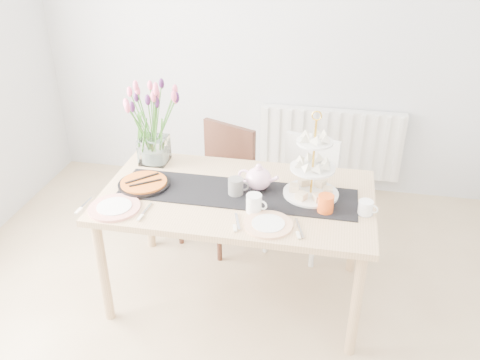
% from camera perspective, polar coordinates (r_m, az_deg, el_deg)
% --- Properties ---
extents(room_shell, '(4.50, 4.50, 4.50)m').
position_cam_1_polar(room_shell, '(2.13, -3.81, 1.74)').
color(room_shell, tan).
rests_on(room_shell, ground).
extents(radiator, '(1.20, 0.08, 0.60)m').
position_cam_1_polar(radiator, '(4.41, 10.08, 4.13)').
color(radiator, white).
rests_on(radiator, room_shell).
extents(dining_table, '(1.60, 0.90, 0.75)m').
position_cam_1_polar(dining_table, '(3.04, -0.31, -2.80)').
color(dining_table, tan).
rests_on(dining_table, ground).
extents(chair_brown, '(0.57, 0.57, 0.88)m').
position_cam_1_polar(chair_brown, '(3.69, -2.22, 0.41)').
color(chair_brown, '#371B14').
rests_on(chair_brown, ground).
extents(chair_white, '(0.50, 0.50, 0.82)m').
position_cam_1_polar(chair_white, '(3.67, 7.29, -0.71)').
color(chair_white, white).
rests_on(chair_white, ground).
extents(table_runner, '(1.40, 0.35, 0.01)m').
position_cam_1_polar(table_runner, '(3.00, -0.32, -1.49)').
color(table_runner, black).
rests_on(table_runner, dining_table).
extents(tulip_vase, '(0.63, 0.63, 0.54)m').
position_cam_1_polar(tulip_vase, '(3.27, -9.98, 7.48)').
color(tulip_vase, silver).
rests_on(tulip_vase, dining_table).
extents(cake_stand, '(0.32, 0.32, 0.48)m').
position_cam_1_polar(cake_stand, '(2.94, 8.10, 0.55)').
color(cake_stand, gold).
rests_on(cake_stand, dining_table).
extents(teapot, '(0.28, 0.24, 0.16)m').
position_cam_1_polar(teapot, '(3.00, 2.09, 0.16)').
color(teapot, white).
rests_on(teapot, dining_table).
extents(cream_jug, '(0.10, 0.10, 0.08)m').
position_cam_1_polar(cream_jug, '(2.87, 13.90, -3.03)').
color(cream_jug, white).
rests_on(cream_jug, dining_table).
extents(tart_tin, '(0.31, 0.31, 0.04)m').
position_cam_1_polar(tart_tin, '(3.12, -10.74, -0.46)').
color(tart_tin, black).
rests_on(tart_tin, dining_table).
extents(mug_grey, '(0.11, 0.11, 0.11)m').
position_cam_1_polar(mug_grey, '(2.96, -0.49, -0.78)').
color(mug_grey, slate).
rests_on(mug_grey, dining_table).
extents(mug_white, '(0.11, 0.11, 0.10)m').
position_cam_1_polar(mug_white, '(2.81, 1.58, -2.63)').
color(mug_white, white).
rests_on(mug_white, dining_table).
extents(mug_orange, '(0.12, 0.12, 0.11)m').
position_cam_1_polar(mug_orange, '(2.84, 9.60, -2.68)').
color(mug_orange, '#F65A1B').
rests_on(mug_orange, dining_table).
extents(plate_left, '(0.32, 0.32, 0.02)m').
position_cam_1_polar(plate_left, '(2.94, -13.93, -3.03)').
color(plate_left, silver).
rests_on(plate_left, dining_table).
extents(plate_right, '(0.33, 0.33, 0.01)m').
position_cam_1_polar(plate_right, '(2.72, 3.18, -5.02)').
color(plate_right, silver).
rests_on(plate_right, dining_table).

